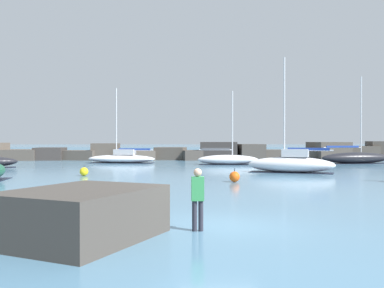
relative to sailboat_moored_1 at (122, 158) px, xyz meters
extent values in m
plane|color=teal|center=(7.12, -36.86, -0.58)|extent=(600.00, 600.00, 0.00)
cube|color=teal|center=(7.12, 68.51, -0.57)|extent=(400.00, 116.00, 0.01)
cube|color=#4C443D|center=(-14.27, 8.49, 0.13)|extent=(4.72, 5.25, 1.42)
cube|color=#383330|center=(-10.51, 8.52, 0.26)|extent=(3.77, 4.29, 1.67)
cube|color=#4C443D|center=(-6.38, 8.32, 0.07)|extent=(5.26, 4.28, 1.29)
cube|color=#4C443D|center=(-3.18, 9.03, 0.54)|extent=(4.13, 4.25, 2.24)
cube|color=brown|center=(0.94, 8.58, 0.05)|extent=(5.52, 5.95, 1.25)
cube|color=#4C443D|center=(5.66, 8.78, 0.27)|extent=(4.56, 4.36, 1.70)
cube|color=#423D38|center=(8.68, 7.74, 0.07)|extent=(4.04, 4.53, 1.30)
cube|color=#383330|center=(12.34, 8.35, 0.63)|extent=(5.59, 5.92, 2.42)
cube|color=#423D38|center=(16.45, 8.26, 0.49)|extent=(3.70, 5.19, 2.13)
cube|color=#4C443D|center=(19.64, 8.79, 0.10)|extent=(2.93, 3.40, 1.35)
cube|color=brown|center=(23.49, 8.31, 0.04)|extent=(4.79, 3.78, 1.24)
cube|color=#4C443D|center=(27.39, 8.01, 0.63)|extent=(4.67, 5.72, 2.41)
cube|color=#4C443D|center=(31.98, 8.97, 0.35)|extent=(5.20, 5.04, 1.85)
cube|color=#423D38|center=(3.33, -38.61, 0.08)|extent=(4.52, 4.88, 1.32)
cube|color=#423D38|center=(2.33, -36.17, -0.16)|extent=(1.74, 1.67, 0.83)
ellipsoid|color=white|center=(-0.05, 0.01, -0.10)|extent=(8.18, 3.64, 0.95)
cube|color=black|center=(-0.05, 0.01, -0.56)|extent=(7.78, 3.52, 0.03)
cube|color=#B2B2B7|center=(0.34, -0.06, 0.70)|extent=(2.55, 1.65, 0.64)
cylinder|color=silver|center=(-0.63, 0.11, 4.24)|extent=(0.12, 0.12, 7.72)
cylinder|color=#BCBCC1|center=(1.51, -0.27, 0.93)|extent=(4.29, 0.87, 0.10)
cube|color=navy|center=(1.51, -0.27, 1.03)|extent=(3.67, 0.86, 0.20)
ellipsoid|color=black|center=(26.58, -2.63, 0.06)|extent=(8.57, 2.99, 1.28)
cube|color=black|center=(26.58, -2.63, -0.56)|extent=(8.14, 2.90, 0.03)
cylinder|color=silver|center=(27.21, -2.54, 4.99)|extent=(0.12, 0.12, 8.57)
cylinder|color=#BCBCC1|center=(24.92, -2.88, 1.25)|extent=(4.58, 0.77, 0.10)
cube|color=navy|center=(24.92, -2.88, 1.35)|extent=(3.91, 0.77, 0.20)
ellipsoid|color=white|center=(15.34, -15.79, 0.06)|extent=(7.14, 4.45, 1.27)
cube|color=black|center=(15.34, -15.79, -0.56)|extent=(6.81, 4.28, 0.03)
cube|color=silver|center=(15.66, -15.92, 1.01)|extent=(2.33, 1.79, 0.64)
cylinder|color=silver|center=(14.86, -15.59, 4.74)|extent=(0.12, 0.12, 8.08)
cylinder|color=#BCBCC1|center=(16.62, -16.32, 1.24)|extent=(3.56, 1.54, 0.10)
cube|color=navy|center=(16.62, -16.32, 1.34)|extent=(3.07, 1.41, 0.20)
ellipsoid|color=silver|center=(11.83, -3.99, -0.05)|extent=(6.67, 2.28, 1.06)
cube|color=black|center=(11.83, -3.99, -0.56)|extent=(6.34, 2.22, 0.03)
cylinder|color=silver|center=(12.32, -4.02, 3.93)|extent=(0.12, 0.12, 6.90)
cylinder|color=#BCBCC1|center=(10.52, -3.89, 1.03)|extent=(3.60, 0.37, 0.10)
cube|color=#4C4C51|center=(10.52, -3.89, 1.13)|extent=(3.07, 0.42, 0.20)
sphere|color=yellow|center=(-0.73, -18.09, -0.27)|extent=(0.62, 0.62, 0.62)
cylinder|color=black|center=(-0.73, -18.09, 0.14)|extent=(0.04, 0.04, 0.20)
sphere|color=#EA5914|center=(9.61, -23.35, -0.25)|extent=(0.66, 0.66, 0.66)
cylinder|color=black|center=(9.61, -23.35, 0.18)|extent=(0.04, 0.04, 0.20)
cylinder|color=#282833|center=(6.29, -37.72, -0.14)|extent=(0.14, 0.14, 0.87)
cylinder|color=#282833|center=(6.47, -37.72, -0.14)|extent=(0.14, 0.14, 0.87)
cube|color=#338C4C|center=(6.38, -37.72, 0.63)|extent=(0.36, 0.22, 0.69)
sphere|color=tan|center=(6.38, -37.72, 1.09)|extent=(0.23, 0.23, 0.23)
camera|label=1|loc=(5.59, -49.83, 1.99)|focal=40.00mm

